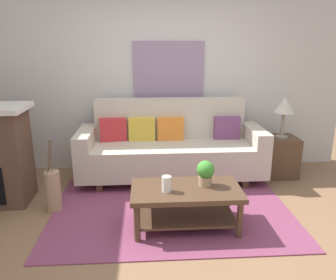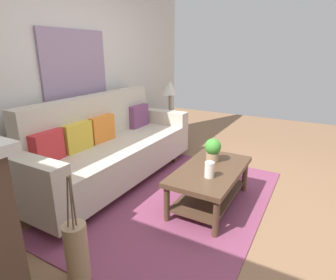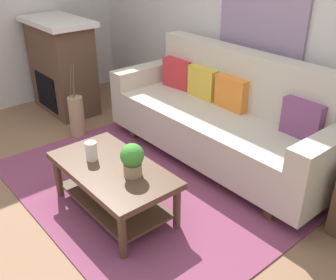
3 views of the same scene
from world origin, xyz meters
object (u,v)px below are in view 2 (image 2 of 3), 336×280
Objects in this scene: potted_plant_tabletop at (213,149)px; couch at (110,149)px; throw_pillow_orange at (101,129)px; table_lamp at (170,89)px; floor_vase at (77,253)px; throw_pillow_mustard at (77,137)px; throw_pillow_crimson at (47,147)px; side_table at (170,131)px; coffee_table at (210,178)px; framed_painting at (76,65)px; tabletop_vase at (209,170)px; throw_pillow_plum at (138,116)px.

couch is at bearing 101.47° from potted_plant_tabletop.
throw_pillow_orange is 1.40m from potted_plant_tabletop.
table_lamp is 3.14m from floor_vase.
throw_pillow_mustard reaches higher than floor_vase.
throw_pillow_orange is (0.79, 0.00, 0.00)m from throw_pillow_crimson.
side_table is 0.71m from table_lamp.
coffee_table is at bearing -59.49° from throw_pillow_crimson.
side_table is 1.98m from framed_painting.
floor_vase is at bearing -163.62° from table_lamp.
potted_plant_tabletop is at bearing -79.55° from throw_pillow_orange.
throw_pillow_orange is 2.30× the size of tabletop_vase.
throw_pillow_mustard is at bearing 0.00° from throw_pillow_crimson.
coffee_table is at bearing -117.25° from throw_pillow_plum.
tabletop_vase is at bearing -140.99° from table_lamp.
table_lamp is at bearing 45.00° from side_table.
potted_plant_tabletop is (0.25, -1.25, 0.14)m from couch.
coffee_table is 4.20× the size of potted_plant_tabletop.
throw_pillow_crimson is 0.63× the size of table_lamp.
throw_pillow_orange is 1.76m from floor_vase.
floor_vase is at bearing -155.63° from throw_pillow_plum.
couch is at bearing -171.08° from throw_pillow_plum.
throw_pillow_orange and throw_pillow_plum have the same top height.
coffee_table is (0.05, -1.43, -0.37)m from throw_pillow_orange.
coffee_table is 2.36× the size of floor_vase.
throw_pillow_orange is at bearing 0.00° from throw_pillow_crimson.
couch is 1.38m from tabletop_vase.
table_lamp is at bearing -9.50° from throw_pillow_plum.
potted_plant_tabletop is at bearing -111.36° from throw_pillow_plum.
throw_pillow_crimson and throw_pillow_plum have the same top height.
throw_pillow_orange is at bearing 90.00° from couch.
table_lamp is at bearing 39.01° from tabletop_vase.
throw_pillow_crimson is 2.35m from table_lamp.
floor_vase is (-1.44, 0.45, -0.08)m from coffee_table.
side_table is at bearing 41.30° from coffee_table.
potted_plant_tabletop reaches higher than coffee_table.
potted_plant_tabletop is 1.82m from side_table.
throw_pillow_mustard is 1.96m from table_lamp.
tabletop_vase reaches higher than side_table.
throw_pillow_crimson is (-0.79, 0.12, 0.25)m from couch.
coffee_table is at bearing -87.87° from throw_pillow_orange.
framed_painting is (-1.54, 0.47, 0.44)m from table_lamp.
throw_pillow_mustard is (-0.40, 0.12, 0.25)m from couch.
throw_pillow_plum is 1.65m from coffee_table.
throw_pillow_crimson is 1.73m from potted_plant_tabletop.
throw_pillow_orange is at bearing -90.00° from framed_painting.
couch reaches higher than coffee_table.
potted_plant_tabletop is at bearing -13.31° from floor_vase.
coffee_table is at bearing -87.67° from couch.
couch is 5.31× the size of floor_vase.
table_lamp reaches higher than coffee_table.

